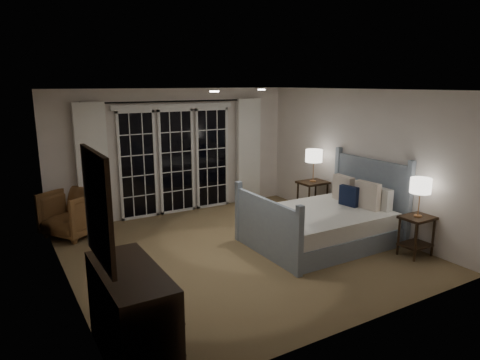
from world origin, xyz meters
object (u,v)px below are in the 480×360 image
lamp_right (314,156)px  armchair (73,213)px  bed (324,223)px  lamp_left (421,186)px  dresser (132,315)px  nightstand_right (312,193)px  nightstand_left (416,230)px

lamp_right → armchair: (-4.29, 1.26, -0.81)m
bed → lamp_right: lamp_right is taller
lamp_left → bed: bearing=126.3°
lamp_right → dresser: bearing=-149.2°
nightstand_right → armchair: (-4.29, 1.26, -0.07)m
nightstand_left → lamp_right: 2.50m
lamp_left → lamp_right: (-0.06, 2.36, 0.11)m
bed → armchair: 4.30m
nightstand_left → lamp_right: (-0.06, 2.36, 0.80)m
lamp_right → bed: bearing=-122.4°
nightstand_right → lamp_right: size_ratio=1.12×
nightstand_left → armchair: 5.66m
lamp_left → lamp_right: 2.37m
dresser → armchair: bearing=88.0°
lamp_left → dresser: lamp_left is taller
nightstand_left → dresser: bearing=-176.5°
lamp_right → dresser: 5.20m
lamp_left → armchair: 5.71m
nightstand_left → lamp_left: bearing=166.0°
lamp_right → nightstand_left: bearing=-88.4°
bed → lamp_right: size_ratio=3.57×
nightstand_left → dresser: 4.49m
lamp_left → armchair: lamp_left is taller
armchair → nightstand_right: bearing=40.4°
lamp_right → dresser: lamp_right is taller
bed → nightstand_right: (0.77, 1.22, 0.14)m
nightstand_right → armchair: armchair is taller
nightstand_right → nightstand_left: bearing=-88.4°
lamp_right → armchair: bearing=163.6°
bed → lamp_left: (0.84, -1.14, 0.77)m
nightstand_left → lamp_left: lamp_left is taller
nightstand_left → nightstand_right: size_ratio=0.88×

